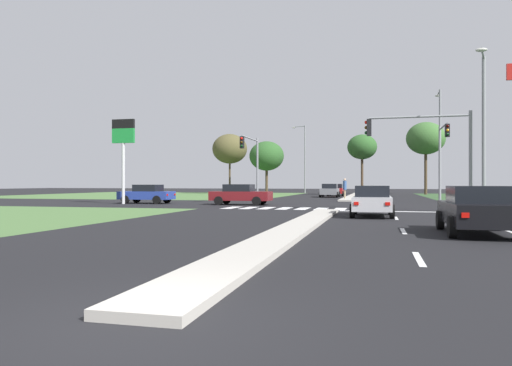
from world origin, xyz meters
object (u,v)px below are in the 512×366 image
at_px(car_grey_second, 330,190).
at_px(traffic_signal_near_right, 429,142).
at_px(treeline_third, 362,147).
at_px(street_lamp_second, 484,124).
at_px(treeline_second, 267,156).
at_px(car_blue_fourth, 147,194).
at_px(treeline_fourth, 426,139).
at_px(traffic_signal_far_right, 442,149).
at_px(car_silver_third, 372,201).
at_px(pedestrian_at_median, 345,186).
at_px(street_lamp_third, 440,139).
at_px(street_lamp_fourth, 304,156).
at_px(car_maroon_fifth, 240,194).
at_px(treeline_near, 230,149).
at_px(car_red_near, 336,190).
at_px(car_black_seventh, 477,209).
at_px(fuel_price_totem, 123,142).
at_px(traffic_signal_far_left, 252,156).

xyz_separation_m(car_grey_second, traffic_signal_near_right, (7.91, -26.08, 3.11)).
xyz_separation_m(car_grey_second, treeline_third, (3.23, 10.68, 5.54)).
distance_m(street_lamp_second, treeline_third, 38.10).
bearing_deg(treeline_second, car_blue_fourth, -94.11).
bearing_deg(car_grey_second, treeline_fourth, -125.73).
distance_m(traffic_signal_far_right, traffic_signal_near_right, 11.80).
xyz_separation_m(car_silver_third, pedestrian_at_median, (-2.74, 22.89, 0.55)).
bearing_deg(treeline_second, traffic_signal_far_right, -53.03).
bearing_deg(street_lamp_third, street_lamp_fourth, 120.20).
relative_size(car_maroon_fifth, treeline_fourth, 0.44).
relative_size(car_blue_fourth, treeline_fourth, 0.42).
bearing_deg(pedestrian_at_median, car_blue_fourth, -101.48).
height_order(car_grey_second, traffic_signal_far_right, traffic_signal_far_right).
height_order(car_maroon_fifth, traffic_signal_near_right, traffic_signal_near_right).
height_order(car_silver_third, car_blue_fourth, car_blue_fourth).
xyz_separation_m(car_blue_fourth, pedestrian_at_median, (14.45, 12.12, 0.54)).
xyz_separation_m(car_blue_fourth, car_maroon_fifth, (7.73, -0.51, 0.02)).
relative_size(car_blue_fourth, treeline_second, 0.56).
relative_size(car_blue_fourth, street_lamp_third, 0.42).
bearing_deg(street_lamp_fourth, street_lamp_third, -59.80).
relative_size(street_lamp_third, treeline_near, 1.13).
height_order(traffic_signal_near_right, treeline_fourth, treeline_fourth).
bearing_deg(pedestrian_at_median, car_red_near, 136.51).
bearing_deg(car_black_seventh, treeline_fourth, 86.24).
xyz_separation_m(car_red_near, car_blue_fourth, (-12.51, -25.92, -0.01)).
bearing_deg(traffic_signal_far_right, street_lamp_third, 84.76).
xyz_separation_m(street_lamp_fourth, fuel_price_totem, (-7.65, -41.79, -1.13)).
bearing_deg(fuel_price_totem, treeline_fourth, 56.05).
bearing_deg(car_grey_second, street_lamp_fourth, -73.89).
height_order(traffic_signal_far_right, traffic_signal_near_right, traffic_signal_far_right).
height_order(car_blue_fourth, street_lamp_fourth, street_lamp_fourth).
bearing_deg(car_black_seventh, car_silver_third, 113.33).
bearing_deg(traffic_signal_far_left, traffic_signal_near_right, -40.65).
bearing_deg(car_black_seventh, traffic_signal_far_left, 119.64).
relative_size(pedestrian_at_median, treeline_fourth, 0.19).
bearing_deg(treeline_third, pedestrian_at_median, -93.36).
relative_size(car_maroon_fifth, traffic_signal_far_right, 0.72).
relative_size(pedestrian_at_median, fuel_price_totem, 0.29).
bearing_deg(treeline_near, treeline_second, -21.52).
distance_m(car_silver_third, treeline_second, 45.58).
xyz_separation_m(car_silver_third, traffic_signal_near_right, (3.03, 4.62, 3.13)).
height_order(traffic_signal_far_left, fuel_price_totem, fuel_price_totem).
bearing_deg(traffic_signal_far_right, car_silver_third, -107.63).
bearing_deg(traffic_signal_near_right, fuel_price_totem, 167.38).
bearing_deg(treeline_second, traffic_signal_far_left, -79.84).
height_order(fuel_price_totem, treeline_third, treeline_third).
height_order(car_black_seventh, treeline_second, treeline_second).
bearing_deg(treeline_second, car_maroon_fifth, -80.54).
bearing_deg(treeline_fourth, car_grey_second, -125.73).
distance_m(street_lamp_second, treeline_near, 49.22).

